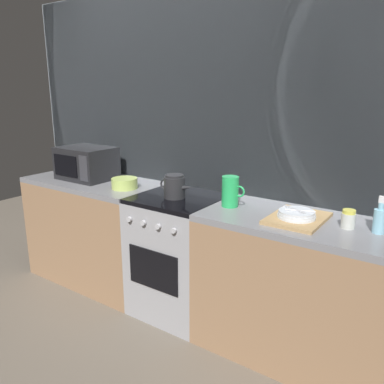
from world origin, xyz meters
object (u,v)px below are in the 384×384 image
Objects in this scene: mixing_bowl at (125,183)px; pitcher at (230,192)px; microwave at (87,163)px; spice_jar at (348,219)px; kettle at (175,187)px; dish_pile at (297,216)px; spray_bottle at (380,219)px; stove_unit at (180,255)px.

pitcher reaches higher than mixing_bowl.
microwave is 4.38× the size of spice_jar.
microwave is at bearing 177.10° from kettle.
dish_pile is (0.88, 0.02, -0.06)m from kettle.
spray_bottle reaches higher than pitcher.
spice_jar is (0.74, 0.02, -0.05)m from pitcher.
spice_jar is (0.28, 0.04, 0.03)m from dish_pile.
mixing_bowl is 0.99× the size of spray_bottle.
microwave is 1.15× the size of dish_pile.
stove_unit is at bearing -178.71° from spray_bottle.
spray_bottle reaches higher than stove_unit.
stove_unit is at bearing -0.40° from microwave.
mixing_bowl is 0.90m from pitcher.
stove_unit is 1.26m from spice_jar.
kettle is at bearing -2.90° from microwave.
kettle is at bearing -176.87° from spray_bottle.
kettle reaches higher than stove_unit.
spray_bottle reaches higher than spice_jar.
microwave reaches higher than stove_unit.
microwave reaches higher than dish_pile.
mixing_bowl is at bearing -173.94° from stove_unit.
kettle is 0.71× the size of dish_pile.
spice_jar is at bearing 0.20° from microwave.
spice_jar is at bearing -174.47° from spray_bottle.
dish_pile reaches higher than stove_unit.
pitcher reaches higher than kettle.
pitcher is 0.50× the size of dish_pile.
pitcher reaches higher than stove_unit.
kettle reaches higher than spice_jar.
mixing_bowl reaches higher than stove_unit.
microwave is 0.51m from mixing_bowl.
microwave reaches higher than kettle.
dish_pile is 1.97× the size of spray_bottle.
mixing_bowl is 1.36m from dish_pile.
pitcher is 0.89m from spray_bottle.
kettle is 0.42m from pitcher.
stove_unit is at bearing 81.89° from kettle.
kettle is at bearing -98.11° from stove_unit.
mixing_bowl is 1.00× the size of pitcher.
microwave is at bearing -179.80° from spice_jar.
stove_unit is 3.16× the size of kettle.
kettle reaches higher than dish_pile.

